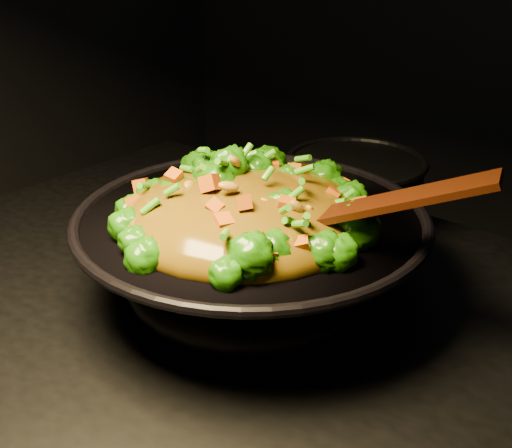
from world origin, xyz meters
The scene contains 4 objects.
wok centered at (0.00, 0.04, 0.96)m, with size 0.45×0.45×0.13m, color black, non-canonical shape.
stir_fry centered at (0.01, 0.02, 1.08)m, with size 0.32×0.32×0.11m, color #206607, non-canonical shape.
spatula centered at (0.16, 0.04, 1.08)m, with size 0.32×0.05×0.01m, color #361107.
back_pot centered at (-0.01, 0.32, 0.96)m, with size 0.22×0.22×0.13m, color black.
Camera 1 is at (0.49, -0.55, 1.38)m, focal length 45.00 mm.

